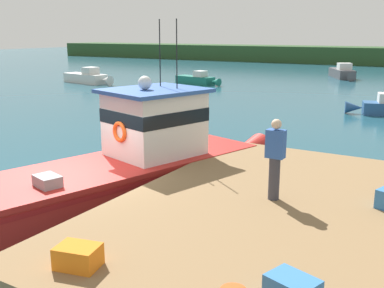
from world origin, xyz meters
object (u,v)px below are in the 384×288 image
at_px(main_fishing_boat, 137,166).
at_px(moored_boat_outer_mooring, 198,80).
at_px(crate_stack_mid_dock, 78,256).
at_px(mooring_buoy_inshore, 112,95).
at_px(moored_boat_off_the_point, 88,78).
at_px(deckhand_by_the_boat, 275,158).
at_px(moored_boat_mid_harbor, 343,73).

xyz_separation_m(main_fishing_boat, moored_boat_outer_mooring, (-13.01, 25.73, -0.60)).
bearing_deg(crate_stack_mid_dock, mooring_buoy_inshore, 129.42).
relative_size(moored_boat_outer_mooring, mooring_buoy_inshore, 12.46).
distance_m(crate_stack_mid_dock, moored_boat_off_the_point, 36.17).
bearing_deg(main_fishing_boat, deckhand_by_the_boat, -13.42).
bearing_deg(moored_boat_mid_harbor, deckhand_by_the_boat, -79.04).
xyz_separation_m(crate_stack_mid_dock, moored_boat_mid_harbor, (-6.13, 42.88, -0.84)).
xyz_separation_m(crate_stack_mid_dock, moored_boat_outer_mooring, (-15.82, 30.74, -0.95)).
xyz_separation_m(crate_stack_mid_dock, moored_boat_off_the_point, (-24.68, 26.43, -0.86)).
relative_size(crate_stack_mid_dock, mooring_buoy_inshore, 1.57).
bearing_deg(main_fishing_boat, moored_boat_outer_mooring, 116.82).
bearing_deg(deckhand_by_the_boat, crate_stack_mid_dock, -109.16).
bearing_deg(moored_boat_mid_harbor, moored_boat_outer_mooring, -128.60).
bearing_deg(moored_boat_outer_mooring, crate_stack_mid_dock, -62.78).
relative_size(crate_stack_mid_dock, deckhand_by_the_boat, 0.37).
xyz_separation_m(moored_boat_outer_mooring, mooring_buoy_inshore, (-0.73, -10.61, -0.22)).
bearing_deg(main_fishing_boat, mooring_buoy_inshore, 132.27).
distance_m(moored_boat_mid_harbor, moored_boat_off_the_point, 24.78).
bearing_deg(mooring_buoy_inshore, crate_stack_mid_dock, -50.58).
relative_size(main_fishing_boat, deckhand_by_the_boat, 6.08).
height_order(main_fishing_boat, moored_boat_off_the_point, main_fishing_boat).
height_order(main_fishing_boat, moored_boat_mid_harbor, main_fishing_boat).
xyz_separation_m(moored_boat_outer_mooring, moored_boat_off_the_point, (-8.86, -4.31, 0.09)).
relative_size(main_fishing_boat, moored_boat_mid_harbor, 1.70).
distance_m(deckhand_by_the_boat, moored_boat_mid_harbor, 39.61).
relative_size(deckhand_by_the_boat, moored_boat_outer_mooring, 0.34).
bearing_deg(moored_boat_off_the_point, deckhand_by_the_boat, -40.70).
bearing_deg(moored_boat_outer_mooring, moored_boat_off_the_point, -154.06).
height_order(crate_stack_mid_dock, mooring_buoy_inshore, crate_stack_mid_dock).
bearing_deg(crate_stack_mid_dock, main_fishing_boat, 119.24).
height_order(moored_boat_mid_harbor, mooring_buoy_inshore, moored_boat_mid_harbor).
relative_size(crate_stack_mid_dock, moored_boat_off_the_point, 0.10).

